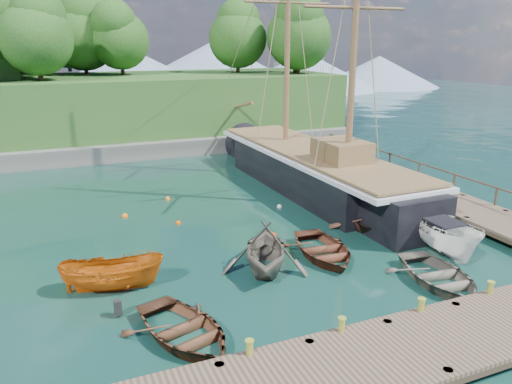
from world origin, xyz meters
The scene contains 22 objects.
ground centered at (0.00, 0.00, 0.00)m, with size 160.00×160.00×0.00m, color #123328.
dock_near centered at (2.00, -6.50, 0.43)m, with size 20.00×3.20×1.10m.
dock_east centered at (11.50, 7.00, 0.43)m, with size 3.20×24.00×1.10m.
bollard_0 centered at (-4.00, -5.10, 0.00)m, with size 0.26×0.26×0.45m, color olive.
bollard_1 centered at (-1.00, -5.10, 0.00)m, with size 0.26×0.26×0.45m, color olive.
bollard_2 centered at (2.00, -5.10, 0.00)m, with size 0.26×0.26×0.45m, color olive.
bollard_3 centered at (5.00, -5.10, 0.00)m, with size 0.26×0.26×0.45m, color olive.
rowboat_0 centered at (-5.27, -2.80, 0.00)m, with size 3.05×4.28×0.89m, color #51311F.
rowboat_1 centered at (-0.94, 0.72, 0.00)m, with size 3.53×4.09×2.16m, color #5C564A.
rowboat_2 centered at (1.92, 0.96, 0.00)m, with size 3.06×4.29×0.89m, color #562C1D.
rowboat_3 centered at (4.74, -2.98, 0.00)m, with size 3.08×4.31×0.89m, color #676155.
rowboat_4 centered at (5.95, 2.50, 0.00)m, with size 3.60×5.03×1.04m, color brown.
motorboat_orange centered at (-6.89, 1.38, 0.00)m, with size 1.45×3.86×1.49m, color #C1590E.
cabin_boat_white centered at (7.05, -0.63, 0.00)m, with size 1.83×4.85×1.87m, color white.
schooner centered at (6.52, 10.21, 1.07)m, with size 5.12×26.54×19.29m.
mooring_buoy_0 centered at (-6.77, 2.52, 0.00)m, with size 0.32×0.32×0.32m, color silver.
mooring_buoy_1 centered at (-2.87, 7.37, 0.00)m, with size 0.28×0.28×0.28m, color #DA4F00.
mooring_buoy_2 centered at (0.90, 3.93, 0.00)m, with size 0.36×0.36×0.36m, color #E33401.
mooring_buoy_3 centered at (3.05, 7.76, 0.00)m, with size 0.29×0.29×0.29m, color white.
mooring_buoy_4 centered at (-5.22, 9.52, 0.00)m, with size 0.35×0.35×0.35m, color orange.
mooring_buoy_5 centered at (-2.42, 11.59, 0.00)m, with size 0.31×0.31×0.31m, color orange.
distant_ridge centered at (4.30, 70.00, 4.35)m, with size 117.00×40.00×10.00m.
Camera 1 is at (-8.50, -16.23, 8.99)m, focal length 35.00 mm.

